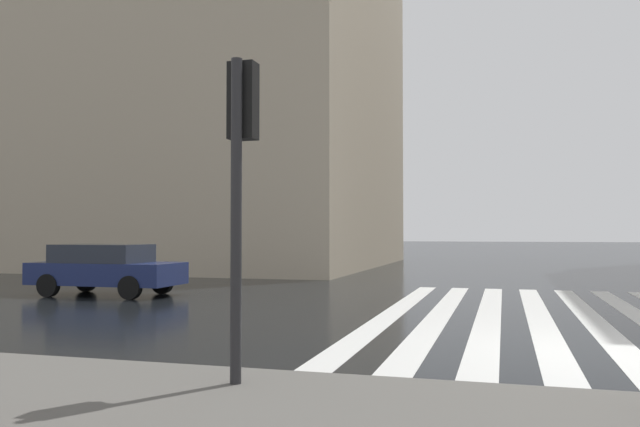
{
  "coord_description": "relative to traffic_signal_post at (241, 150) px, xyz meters",
  "views": [
    {
      "loc": [
        -10.18,
        1.34,
        1.76
      ],
      "look_at": [
        3.29,
        5.17,
        2.15
      ],
      "focal_mm": 36.42,
      "sensor_mm": 36.0,
      "label": 1
    }
  ],
  "objects": [
    {
      "name": "haussmann_block_mid",
      "position": [
        25.12,
        17.51,
        7.17
      ],
      "size": [
        17.93,
        28.34,
        20.05
      ],
      "color": "tan",
      "rests_on": "ground_plane"
    },
    {
      "name": "zebra_crossing",
      "position": [
        7.65,
        -3.93,
        -2.65
      ],
      "size": [
        13.0,
        7.5,
        0.01
      ],
      "color": "silver",
      "rests_on": "ground_plane"
    },
    {
      "name": "ground_plane",
      "position": [
        3.65,
        -4.09,
        -2.65
      ],
      "size": [
        220.0,
        220.0,
        0.0
      ],
      "primitive_type": "plane",
      "color": "black"
    },
    {
      "name": "car_navy",
      "position": [
        9.15,
        7.88,
        -1.9
      ],
      "size": [
        1.85,
        4.1,
        1.41
      ],
      "color": "navy",
      "rests_on": "ground_plane"
    },
    {
      "name": "traffic_signal_post",
      "position": [
        0.0,
        0.0,
        0.0
      ],
      "size": [
        0.44,
        0.3,
        3.47
      ],
      "color": "#232326",
      "rests_on": "sidewalk_pavement"
    }
  ]
}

